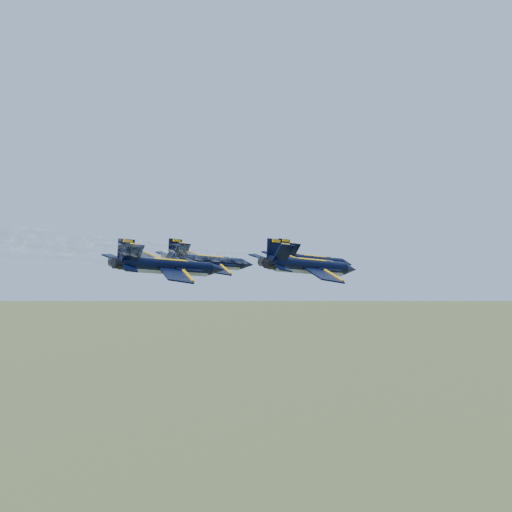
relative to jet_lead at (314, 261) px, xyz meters
The scene contains 4 objects.
jet_lead is the anchor object (origin of this frame).
jet_left 16.65m from the jet_lead, 146.08° to the right, with size 12.84×18.04×5.09m.
jet_right 17.36m from the jet_lead, 64.62° to the right, with size 12.84×18.04×5.09m.
jet_slot 27.27m from the jet_lead, 107.14° to the right, with size 12.84×18.04×5.09m.
Camera 1 is at (47.56, -75.69, 97.43)m, focal length 45.00 mm.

